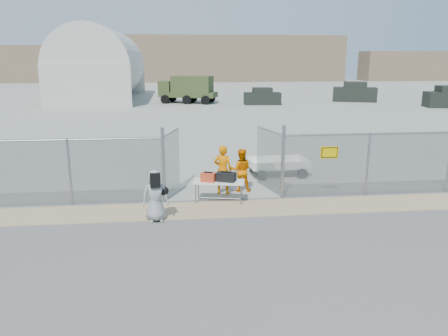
{
  "coord_description": "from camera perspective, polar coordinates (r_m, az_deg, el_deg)",
  "views": [
    {
      "loc": [
        -1.51,
        -12.03,
        4.67
      ],
      "look_at": [
        0.0,
        2.0,
        1.1
      ],
      "focal_mm": 35.0,
      "sensor_mm": 36.0,
      "label": 1
    }
  ],
  "objects": [
    {
      "name": "security_worker_right",
      "position": [
        15.59,
        2.23,
        -0.27
      ],
      "size": [
        0.83,
        0.69,
        1.55
      ],
      "primitive_type": "imported",
      "rotation": [
        0.0,
        0.0,
        3.0
      ],
      "color": "orange",
      "rests_on": "ground"
    },
    {
      "name": "parked_vehicle_mid",
      "position": [
        50.55,
        16.69,
        9.49
      ],
      "size": [
        5.03,
        3.52,
        2.08
      ],
      "primitive_type": null,
      "rotation": [
        0.0,
        0.0,
        -0.35
      ],
      "color": "black",
      "rests_on": "ground"
    },
    {
      "name": "utility_trailer",
      "position": [
        17.92,
        7.02,
        0.2
      ],
      "size": [
        3.12,
        1.71,
        0.74
      ],
      "primitive_type": null,
      "rotation": [
        0.0,
        0.0,
        0.05
      ],
      "color": "white",
      "rests_on": "ground"
    },
    {
      "name": "tarmac_inside",
      "position": [
        54.25,
        -4.58,
        9.22
      ],
      "size": [
        160.0,
        80.0,
        0.01
      ],
      "primitive_type": "cube",
      "color": "gray",
      "rests_on": "ground"
    },
    {
      "name": "visitor",
      "position": [
        12.88,
        -8.96,
        -3.58
      ],
      "size": [
        0.81,
        0.58,
        1.55
      ],
      "primitive_type": "imported",
      "rotation": [
        0.0,
        0.0,
        0.12
      ],
      "color": "#959595",
      "rests_on": "ground"
    },
    {
      "name": "ground",
      "position": [
        12.99,
        0.95,
        -6.87
      ],
      "size": [
        160.0,
        160.0,
        0.0
      ],
      "primitive_type": "plane",
      "color": "#504E4E"
    },
    {
      "name": "orange_bag",
      "position": [
        14.37,
        -2.06,
        -1.2
      ],
      "size": [
        0.55,
        0.47,
        0.29
      ],
      "primitive_type": "cube",
      "rotation": [
        0.0,
        0.0,
        -0.41
      ],
      "color": "#D64323",
      "rests_on": "folding_table"
    },
    {
      "name": "distant_hills",
      "position": [
        90.26,
        -2.06,
        14.08
      ],
      "size": [
        140.0,
        6.0,
        9.0
      ],
      "primitive_type": null,
      "color": "#7F684F",
      "rests_on": "ground"
    },
    {
      "name": "chain_link_fence",
      "position": [
        14.55,
        0.0,
        -0.0
      ],
      "size": [
        40.0,
        0.2,
        2.2
      ],
      "primitive_type": null,
      "color": "gray",
      "rests_on": "ground"
    },
    {
      "name": "quonset_hangar",
      "position": [
        52.72,
        -15.81,
        12.95
      ],
      "size": [
        9.0,
        18.0,
        8.0
      ],
      "primitive_type": null,
      "color": "beige",
      "rests_on": "ground"
    },
    {
      "name": "security_worker_left",
      "position": [
        15.21,
        -0.15,
        -0.24
      ],
      "size": [
        0.74,
        0.6,
        1.75
      ],
      "primitive_type": "imported",
      "rotation": [
        0.0,
        0.0,
        2.83
      ],
      "color": "orange",
      "rests_on": "ground"
    },
    {
      "name": "military_truck",
      "position": [
        46.88,
        -4.7,
        10.16
      ],
      "size": [
        6.31,
        3.99,
        2.82
      ],
      "primitive_type": null,
      "rotation": [
        0.0,
        0.0,
        -0.33
      ],
      "color": "#3B4923",
      "rests_on": "ground"
    },
    {
      "name": "black_duffel",
      "position": [
        14.4,
        0.3,
        -1.16
      ],
      "size": [
        0.7,
        0.56,
        0.29
      ],
      "primitive_type": "cube",
      "rotation": [
        0.0,
        0.0,
        -0.39
      ],
      "color": "black",
      "rests_on": "folding_table"
    },
    {
      "name": "parked_vehicle_near",
      "position": [
        45.43,
        5.01,
        9.3
      ],
      "size": [
        3.81,
        1.92,
        1.68
      ],
      "primitive_type": null,
      "rotation": [
        0.0,
        0.0,
        -0.07
      ],
      "color": "black",
      "rests_on": "ground"
    },
    {
      "name": "folding_table",
      "position": [
        14.55,
        -0.65,
        -3.06
      ],
      "size": [
        1.78,
        1.03,
        0.71
      ],
      "primitive_type": null,
      "rotation": [
        0.0,
        0.0,
        -0.21
      ],
      "color": "white",
      "rests_on": "ground"
    },
    {
      "name": "dirt_strip",
      "position": [
        13.92,
        0.44,
        -5.37
      ],
      "size": [
        44.0,
        1.6,
        0.01
      ],
      "primitive_type": "cube",
      "color": "tan",
      "rests_on": "ground"
    }
  ]
}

